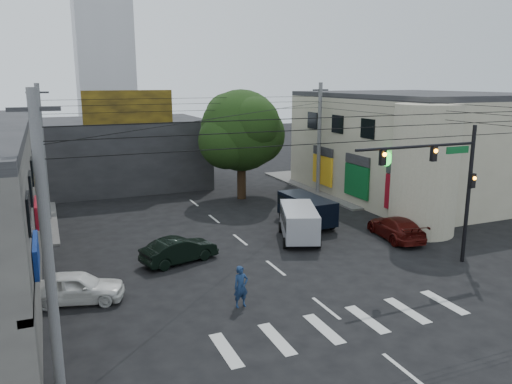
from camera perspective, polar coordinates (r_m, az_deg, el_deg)
ground at (r=24.12m, az=4.30°, el=-10.25°), size 160.00×160.00×0.00m
sidewalk_far_right at (r=48.04m, az=13.65°, el=1.15°), size 16.00×16.00×0.15m
building_right at (r=43.57m, az=17.82°, el=4.98°), size 14.00×18.00×8.00m
corner_column at (r=32.30m, az=18.70°, el=2.41°), size 4.00×4.00×8.00m
building_far at (r=46.57m, az=-15.04°, el=4.37°), size 14.00×10.00×6.00m
billboard at (r=41.33m, az=-14.39°, el=9.40°), size 7.00×0.30×2.60m
tower_distant at (r=91.16m, az=-17.35°, el=20.10°), size 9.00×9.00×44.00m
street_tree at (r=39.57m, az=-1.71°, el=7.00°), size 6.40×6.40×8.70m
traffic_gantry at (r=26.42m, az=20.80°, el=1.92°), size 7.10×0.35×7.20m
utility_pole_near_left at (r=15.94m, az=-22.76°, el=-5.82°), size 0.32×0.32×9.20m
utility_pole_far_left at (r=36.02m, az=-23.16°, el=4.03°), size 0.32×0.32×9.20m
utility_pole_far_right at (r=41.58m, az=7.23°, el=5.97°), size 0.32×0.32×9.20m
dark_sedan at (r=26.64m, az=-8.76°, el=-6.57°), size 3.53×4.80×1.34m
white_compact at (r=23.16m, az=-19.85°, el=-10.19°), size 3.73×4.87×1.37m
maroon_sedan at (r=31.30m, az=15.69°, el=-3.94°), size 3.45×5.35×1.37m
silver_minivan at (r=29.93m, az=4.93°, el=-3.66°), size 5.89×5.02×1.98m
navy_van at (r=33.10m, az=5.79°, el=-2.14°), size 4.95×2.28×1.91m
traffic_officer at (r=21.34m, az=-1.73°, el=-10.76°), size 0.73×0.54×1.80m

